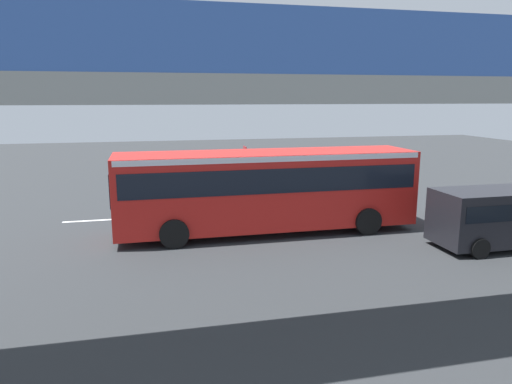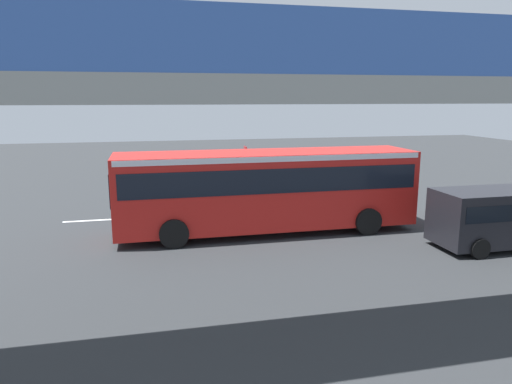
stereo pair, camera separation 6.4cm
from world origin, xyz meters
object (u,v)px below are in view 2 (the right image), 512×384
Objects in this scene: parked_van at (502,214)px; bicycle_red at (454,220)px; city_bus at (267,184)px; traffic_sign at (245,165)px.

bicycle_red is (0.22, -2.28, -0.81)m from parked_van.
city_bus reaches higher than parked_van.
parked_van reaches higher than bicycle_red.
city_bus is 8.47m from parked_van.
parked_van is (-7.60, 3.67, -0.70)m from city_bus.
traffic_sign reaches higher than parked_van.
parked_van is at bearing 154.21° from city_bus.
city_bus is at bearing -10.66° from bicycle_red.
city_bus is 6.52× the size of bicycle_red.
parked_van is 1.71× the size of traffic_sign.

